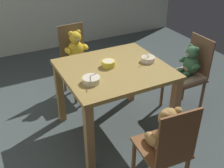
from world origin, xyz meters
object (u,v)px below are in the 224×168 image
object	(u,v)px
teddy_chair_far_center	(77,54)
porridge_bowl_yellow_center	(108,63)
porridge_bowl_cream_near_left	(91,80)
porridge_bowl_white_near_right	(148,59)
teddy_chair_near_right	(189,69)
teddy_chair_near_front	(166,139)
dining_table	(114,79)

from	to	relation	value
teddy_chair_far_center	porridge_bowl_yellow_center	distance (m)	0.87
porridge_bowl_cream_near_left	porridge_bowl_white_near_right	bearing A→B (deg)	10.64
porridge_bowl_cream_near_left	porridge_bowl_white_near_right	world-z (taller)	porridge_bowl_cream_near_left
teddy_chair_near_right	porridge_bowl_white_near_right	size ratio (longest dim) A/B	6.46
teddy_chair_near_front	porridge_bowl_white_near_right	distance (m)	0.97
teddy_chair_far_center	porridge_bowl_yellow_center	world-z (taller)	teddy_chair_far_center
teddy_chair_far_center	teddy_chair_near_right	bearing A→B (deg)	42.96
teddy_chair_near_right	porridge_bowl_white_near_right	distance (m)	0.61
teddy_chair_near_front	teddy_chair_far_center	size ratio (longest dim) A/B	1.00
porridge_bowl_yellow_center	dining_table	bearing A→B (deg)	-53.33
dining_table	porridge_bowl_cream_near_left	xyz separation A→B (m)	(-0.31, -0.16, 0.16)
dining_table	porridge_bowl_white_near_right	world-z (taller)	porridge_bowl_white_near_right
teddy_chair_near_front	teddy_chair_near_right	xyz separation A→B (m)	(0.95, 0.85, -0.03)
teddy_chair_far_center	porridge_bowl_white_near_right	bearing A→B (deg)	21.37
teddy_chair_far_center	teddy_chair_near_right	size ratio (longest dim) A/B	1.00
dining_table	teddy_chair_far_center	distance (m)	0.89
teddy_chair_near_right	porridge_bowl_white_near_right	xyz separation A→B (m)	(-0.56, 0.01, 0.24)
teddy_chair_near_right	teddy_chair_far_center	bearing A→B (deg)	-43.00
dining_table	porridge_bowl_white_near_right	distance (m)	0.40
dining_table	teddy_chair_near_front	world-z (taller)	teddy_chair_near_front
teddy_chair_near_right	porridge_bowl_cream_near_left	size ratio (longest dim) A/B	5.32
teddy_chair_far_center	porridge_bowl_cream_near_left	xyz separation A→B (m)	(-0.25, -1.05, 0.23)
dining_table	teddy_chair_far_center	xyz separation A→B (m)	(-0.07, 0.89, -0.07)
teddy_chair_far_center	porridge_bowl_white_near_right	size ratio (longest dim) A/B	6.45
porridge_bowl_white_near_right	porridge_bowl_yellow_center	world-z (taller)	porridge_bowl_white_near_right
teddy_chair_near_front	dining_table	bearing A→B (deg)	3.19
teddy_chair_near_front	teddy_chair_far_center	world-z (taller)	teddy_chair_far_center
dining_table	porridge_bowl_yellow_center	size ratio (longest dim) A/B	7.61
teddy_chair_far_center	dining_table	bearing A→B (deg)	0.29
teddy_chair_far_center	porridge_bowl_white_near_right	xyz separation A→B (m)	(0.44, -0.92, 0.23)
dining_table	porridge_bowl_white_near_right	xyz separation A→B (m)	(0.37, -0.03, 0.16)
porridge_bowl_white_near_right	dining_table	bearing A→B (deg)	175.11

